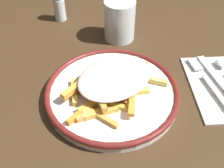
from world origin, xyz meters
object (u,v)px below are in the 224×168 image
object	(u,v)px
plate	(112,92)
salt_shaker	(59,6)
napkin	(223,87)
fries_heap	(111,82)
water_glass	(120,20)
fork	(209,82)

from	to	relation	value
plate	salt_shaker	distance (m)	0.36
napkin	fries_heap	bearing A→B (deg)	179.08
water_glass	salt_shaker	world-z (taller)	water_glass
salt_shaker	plate	bearing A→B (deg)	-70.85
napkin	fork	size ratio (longest dim) A/B	1.18
napkin	fork	bearing A→B (deg)	157.92
napkin	fork	distance (m)	0.03
napkin	water_glass	world-z (taller)	water_glass
fork	fries_heap	bearing A→B (deg)	-177.91
fries_heap	napkin	bearing A→B (deg)	-0.92
water_glass	salt_shaker	size ratio (longest dim) A/B	1.22
fries_heap	fork	world-z (taller)	fries_heap
water_glass	fork	bearing A→B (deg)	-50.80
water_glass	salt_shaker	xyz separation A→B (m)	(-0.16, 0.11, -0.01)
fork	water_glass	world-z (taller)	water_glass
napkin	plate	bearing A→B (deg)	179.43
fries_heap	napkin	xyz separation A→B (m)	(0.25, -0.00, -0.04)
fork	salt_shaker	bearing A→B (deg)	135.74
plate	fries_heap	distance (m)	0.03
napkin	fork	world-z (taller)	fork
salt_shaker	fork	bearing A→B (deg)	-44.26
napkin	salt_shaker	size ratio (longest dim) A/B	2.36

